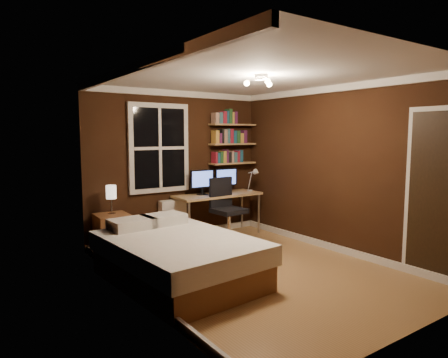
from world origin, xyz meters
TOP-DOWN VIEW (x-y plane):
  - floor at (0.00, 0.00)m, footprint 4.20×4.20m
  - wall_back at (0.00, 2.10)m, footprint 3.20×0.04m
  - wall_left at (-1.60, 0.00)m, footprint 0.04×4.20m
  - wall_right at (1.60, 0.00)m, footprint 0.04×4.20m
  - ceiling at (0.00, 0.00)m, footprint 3.20×4.20m
  - window at (-0.35, 2.06)m, footprint 1.06×0.06m
  - door at (1.59, -1.55)m, footprint 0.03×0.82m
  - ceiling_fixture at (0.00, -0.10)m, footprint 0.44×0.44m
  - bookshelf_lower at (1.08, 1.98)m, footprint 0.92×0.22m
  - books_row_lower at (1.08, 1.98)m, footprint 0.60×0.16m
  - bookshelf_middle at (1.08, 1.98)m, footprint 0.92×0.22m
  - books_row_middle at (1.08, 1.98)m, footprint 0.60×0.16m
  - bookshelf_upper at (1.08, 1.98)m, footprint 0.92×0.22m
  - books_row_upper at (1.08, 1.98)m, footprint 0.42×0.16m
  - bed at (-1.00, 0.24)m, footprint 1.59×2.11m
  - nightstand at (-1.26, 1.83)m, footprint 0.49×0.49m
  - bedside_lamp at (-1.26, 1.83)m, footprint 0.15×0.15m
  - radiator at (-0.17, 1.98)m, footprint 0.45×0.16m
  - desk at (0.62, 1.79)m, footprint 1.56×0.59m
  - monitor_left at (0.35, 1.87)m, footprint 0.46×0.12m
  - monitor_right at (0.85, 1.87)m, footprint 0.46×0.12m
  - desk_lamp at (1.31, 1.68)m, footprint 0.14×0.32m
  - office_chair at (0.53, 1.39)m, footprint 0.58×0.58m

SIDE VIEW (x-z plane):
  - floor at x=0.00m, z-range 0.00..0.00m
  - bed at x=-1.00m, z-range -0.05..0.63m
  - nightstand at x=-1.26m, z-range 0.00..0.59m
  - radiator at x=-0.17m, z-range 0.00..0.68m
  - office_chair at x=0.53m, z-range -0.12..0.94m
  - desk at x=0.62m, z-range 0.31..1.05m
  - bedside_lamp at x=-1.26m, z-range 0.59..1.02m
  - monitor_left at x=0.35m, z-range 0.74..1.18m
  - monitor_right at x=0.85m, z-range 0.74..1.18m
  - desk_lamp at x=1.31m, z-range 0.74..1.18m
  - door at x=1.59m, z-range 0.00..2.05m
  - wall_back at x=0.00m, z-range 0.00..2.50m
  - wall_left at x=-1.60m, z-range 0.00..2.50m
  - wall_right at x=1.60m, z-range 0.00..2.50m
  - bookshelf_lower at x=1.08m, z-range 1.24..1.26m
  - books_row_lower at x=1.08m, z-range 1.26..1.49m
  - window at x=-0.35m, z-range 0.82..2.28m
  - bookshelf_middle at x=1.08m, z-range 1.59..1.61m
  - books_row_middle at x=1.08m, z-range 1.61..1.84m
  - bookshelf_upper at x=1.08m, z-range 1.94..1.96m
  - books_row_upper at x=1.08m, z-range 1.96..2.20m
  - ceiling_fixture at x=0.00m, z-range 2.31..2.49m
  - ceiling at x=0.00m, z-range 2.49..2.51m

